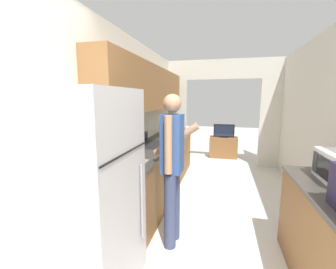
{
  "coord_description": "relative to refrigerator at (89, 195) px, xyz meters",
  "views": [
    {
      "loc": [
        0.05,
        -0.94,
        1.61
      ],
      "look_at": [
        -0.82,
        2.54,
        1.03
      ],
      "focal_mm": 24.0,
      "sensor_mm": 36.0,
      "label": 1
    }
  ],
  "objects": [
    {
      "name": "counter_left",
      "position": [
        -0.03,
        2.16,
        -0.4
      ],
      "size": [
        0.62,
        3.38,
        0.88
      ],
      "color": "brown",
      "rests_on": "ground_plane"
    },
    {
      "name": "wall_left",
      "position": [
        -0.28,
        1.53,
        0.62
      ],
      "size": [
        0.38,
        6.95,
        2.5
      ],
      "color": "silver",
      "rests_on": "ground_plane"
    },
    {
      "name": "refrigerator",
      "position": [
        0.0,
        0.0,
        0.0
      ],
      "size": [
        0.69,
        0.79,
        1.69
      ],
      "color": "#B7B7BC",
      "rests_on": "ground_plane"
    },
    {
      "name": "range_oven",
      "position": [
        -0.02,
        1.88,
        -0.4
      ],
      "size": [
        0.66,
        0.78,
        1.02
      ],
      "color": "black",
      "rests_on": "ground_plane"
    },
    {
      "name": "wall_far_with_doorway",
      "position": [
        0.97,
        4.03,
        0.6
      ],
      "size": [
        3.01,
        0.06,
        2.5
      ],
      "color": "silver",
      "rests_on": "ground_plane"
    },
    {
      "name": "knife",
      "position": [
        -0.04,
        2.36,
        0.05
      ],
      "size": [
        0.1,
        0.31,
        0.02
      ],
      "rotation": [
        0.0,
        0.0,
        -0.36
      ],
      "color": "#B7B7BC",
      "rests_on": "counter_left"
    },
    {
      "name": "tv_cabinet",
      "position": [
        1.04,
        4.73,
        -0.56
      ],
      "size": [
        0.74,
        0.42,
        0.56
      ],
      "color": "brown",
      "rests_on": "ground_plane"
    },
    {
      "name": "television",
      "position": [
        1.04,
        4.69,
        -0.11
      ],
      "size": [
        0.55,
        0.16,
        0.36
      ],
      "color": "black",
      "rests_on": "tv_cabinet"
    },
    {
      "name": "person",
      "position": [
        0.5,
        0.77,
        0.05
      ],
      "size": [
        0.53,
        0.39,
        1.65
      ],
      "rotation": [
        0.0,
        0.0,
        1.52
      ],
      "color": "#384266",
      "rests_on": "ground_plane"
    }
  ]
}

